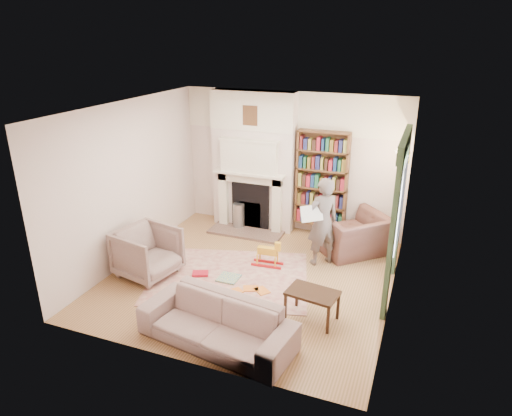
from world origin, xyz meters
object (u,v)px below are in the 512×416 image
at_px(bookcase, 322,179).
at_px(man_reading, 323,222).
at_px(sofa, 217,323).
at_px(rocking_horse, 267,254).
at_px(armchair_reading, 353,234).
at_px(coffee_table, 312,306).
at_px(armchair_left, 148,253).
at_px(paraffin_heater, 239,216).

xyz_separation_m(bookcase, man_reading, (0.32, -1.21, -0.38)).
bearing_deg(sofa, rocking_horse, 101.44).
height_order(armchair_reading, coffee_table, armchair_reading).
relative_size(bookcase, sofa, 0.90).
bearing_deg(coffee_table, sofa, -128.58).
distance_m(sofa, man_reading, 2.82).
relative_size(armchair_left, rocking_horse, 1.69).
height_order(bookcase, rocking_horse, bookcase).
bearing_deg(paraffin_heater, armchair_left, -105.33).
height_order(sofa, rocking_horse, sofa).
bearing_deg(sofa, man_reading, 83.33).
distance_m(paraffin_heater, rocking_horse, 1.74).
distance_m(armchair_left, man_reading, 3.00).
bearing_deg(man_reading, rocking_horse, -13.09).
height_order(armchair_left, rocking_horse, armchair_left).
distance_m(bookcase, sofa, 4.00).
bearing_deg(bookcase, armchair_reading, -38.16).
distance_m(man_reading, coffee_table, 1.83).
xyz_separation_m(man_reading, paraffin_heater, (-1.96, 0.89, -0.52)).
distance_m(armchair_reading, armchair_left, 3.68).
height_order(bookcase, armchair_left, bookcase).
xyz_separation_m(paraffin_heater, rocking_horse, (1.11, -1.33, -0.04)).
distance_m(armchair_left, coffee_table, 2.90).
relative_size(coffee_table, rocking_horse, 1.30).
height_order(man_reading, paraffin_heater, man_reading).
height_order(armchair_reading, man_reading, man_reading).
relative_size(bookcase, armchair_left, 2.03).
relative_size(armchair_reading, rocking_horse, 2.13).
xyz_separation_m(armchair_left, rocking_horse, (1.76, 1.01, -0.18)).
bearing_deg(armchair_reading, paraffin_heater, -50.21).
bearing_deg(coffee_table, armchair_reading, 94.40).
bearing_deg(bookcase, paraffin_heater, -169.06).
xyz_separation_m(armchair_reading, sofa, (-1.19, -3.27, -0.07)).
bearing_deg(bookcase, sofa, -96.18).
bearing_deg(bookcase, coffee_table, -78.30).
bearing_deg(man_reading, sofa, 33.77).
bearing_deg(sofa, bookcase, 92.66).
xyz_separation_m(bookcase, coffee_table, (0.61, -2.93, -0.95)).
bearing_deg(rocking_horse, paraffin_heater, 125.82).
relative_size(man_reading, coffee_table, 2.26).
bearing_deg(coffee_table, man_reading, 107.87).
distance_m(armchair_reading, man_reading, 0.86).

